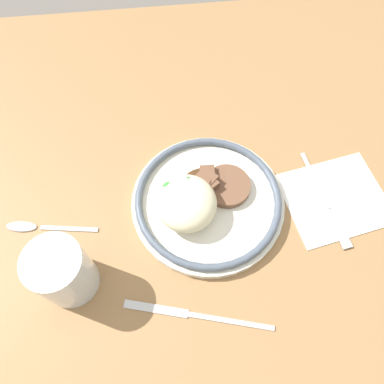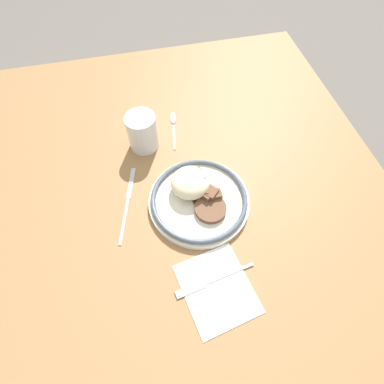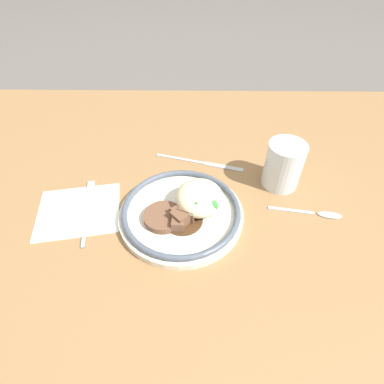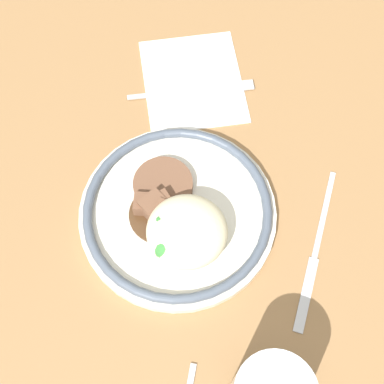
{
  "view_description": "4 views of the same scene",
  "coord_description": "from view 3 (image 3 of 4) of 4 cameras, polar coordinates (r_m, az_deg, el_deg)",
  "views": [
    {
      "loc": [
        0.09,
        0.23,
        0.6
      ],
      "look_at": [
        0.06,
        -0.03,
        0.08
      ],
      "focal_mm": 35.0,
      "sensor_mm": 36.0,
      "label": 1
    },
    {
      "loc": [
        -0.32,
        0.07,
        0.69
      ],
      "look_at": [
        0.04,
        -0.01,
        0.09
      ],
      "focal_mm": 28.0,
      "sensor_mm": 36.0,
      "label": 2
    },
    {
      "loc": [
        0.06,
        -0.42,
        0.5
      ],
      "look_at": [
        0.06,
        -0.0,
        0.09
      ],
      "focal_mm": 28.0,
      "sensor_mm": 36.0,
      "label": 3
    },
    {
      "loc": [
        0.3,
        0.0,
        0.67
      ],
      "look_at": [
        0.01,
        -0.01,
        0.07
      ],
      "focal_mm": 50.0,
      "sensor_mm": 36.0,
      "label": 4
    }
  ],
  "objects": [
    {
      "name": "juice_glass",
      "position": [
        0.68,
        16.92,
        4.62
      ],
      "size": [
        0.08,
        0.08,
        0.1
      ],
      "color": "yellow",
      "rests_on": "dining_table"
    },
    {
      "name": "ground_plane",
      "position": [
        0.66,
        -4.8,
        -5.37
      ],
      "size": [
        8.0,
        8.0,
        0.0
      ],
      "primitive_type": "plane",
      "color": "#5B5651"
    },
    {
      "name": "napkin",
      "position": [
        0.66,
        -20.76,
        -3.36
      ],
      "size": [
        0.19,
        0.17,
        0.0
      ],
      "color": "white",
      "rests_on": "dining_table"
    },
    {
      "name": "spoon",
      "position": [
        0.66,
        23.18,
        -3.84
      ],
      "size": [
        0.15,
        0.04,
        0.01
      ],
      "rotation": [
        0.0,
        0.0,
        -0.16
      ],
      "color": "#B7B7BC",
      "rests_on": "dining_table"
    },
    {
      "name": "fork",
      "position": [
        0.66,
        -19.13,
        -2.26
      ],
      "size": [
        0.04,
        0.18,
        0.0
      ],
      "rotation": [
        0.0,
        0.0,
        1.73
      ],
      "color": "#B7B7BC",
      "rests_on": "napkin"
    },
    {
      "name": "knife",
      "position": [
        0.73,
        1.97,
        5.57
      ],
      "size": [
        0.21,
        0.07,
        0.0
      ],
      "rotation": [
        0.0,
        0.0,
        -0.27
      ],
      "color": "#B7B7BC",
      "rests_on": "dining_table"
    },
    {
      "name": "plate",
      "position": [
        0.59,
        -1.11,
        -3.27
      ],
      "size": [
        0.25,
        0.25,
        0.07
      ],
      "color": "silver",
      "rests_on": "dining_table"
    },
    {
      "name": "dining_table",
      "position": [
        0.64,
        -4.91,
        -4.14
      ],
      "size": [
        1.38,
        1.06,
        0.04
      ],
      "color": "olive",
      "rests_on": "ground"
    }
  ]
}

